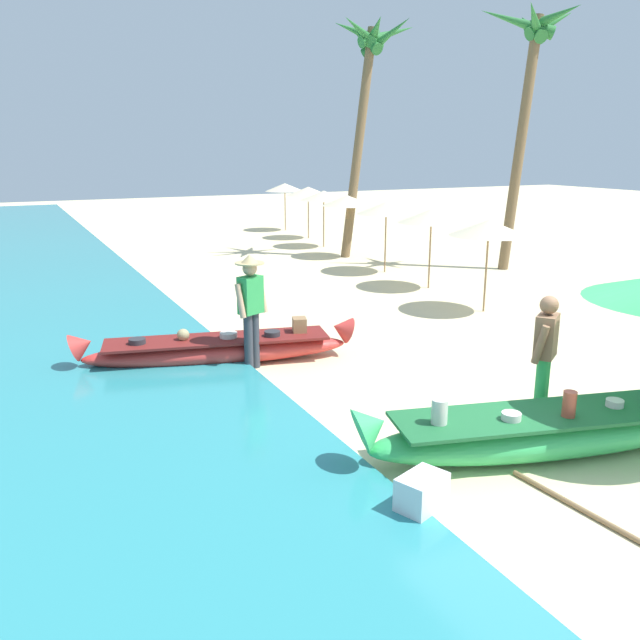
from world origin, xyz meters
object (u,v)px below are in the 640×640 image
Objects in this scene: boat_green_foreground at (545,431)px; person_tourist_customer at (545,353)px; cooler_box at (422,497)px; boat_red_midground at (218,349)px; palm_tree_tall_inland at (369,65)px; person_vendor_hatted at (251,304)px; paddle at (609,524)px; palm_tree_leaning_seaward at (530,65)px.

boat_green_foreground is 2.70× the size of person_tourist_customer.
person_tourist_customer reaches higher than cooler_box.
boat_red_midground is at bearing 72.41° from cooler_box.
palm_tree_tall_inland is 16.20m from cooler_box.
person_tourist_customer is at bearing 49.38° from boat_green_foreground.
person_tourist_customer is at bearing -55.73° from person_vendor_hatted.
cooler_box is (-1.97, -0.45, -0.07)m from boat_green_foreground.
person_tourist_customer is 2.45m from paddle.
palm_tree_leaning_seaward is at bearing 23.18° from cooler_box.
cooler_box is at bearing -91.00° from person_vendor_hatted.
boat_green_foreground reaches higher than paddle.
person_vendor_hatted is 5.83m from paddle.
boat_red_midground is at bearing 106.05° from paddle.
palm_tree_leaning_seaward reaches higher than boat_red_midground.
boat_red_midground is 1.00m from person_vendor_hatted.
palm_tree_tall_inland reaches higher than palm_tree_leaning_seaward.
palm_tree_leaning_seaward is at bearing 49.16° from boat_green_foreground.
person_tourist_customer reaches higher than boat_red_midground.
boat_green_foreground is 15.01m from palm_tree_tall_inland.
person_tourist_customer is 12.16m from palm_tree_leaning_seaward.
paddle is at bearing -76.42° from person_vendor_hatted.
palm_tree_leaning_seaward is at bearing 49.14° from person_tourist_customer.
person_vendor_hatted is at bearing -153.20° from palm_tree_leaning_seaward.
palm_tree_leaning_seaward is 14.78m from cooler_box.
person_tourist_customer is (2.44, -3.58, -0.11)m from person_vendor_hatted.
person_vendor_hatted is at bearing 124.27° from person_tourist_customer.
cooler_box is at bearing -118.15° from palm_tree_tall_inland.
boat_red_midground is at bearing -132.15° from palm_tree_tall_inland.
boat_green_foreground is at bearing -64.13° from boat_red_midground.
palm_tree_tall_inland is at bearing 50.94° from person_vendor_hatted.
cooler_box is (-9.91, -9.65, -5.22)m from palm_tree_leaning_seaward.
person_tourist_customer is at bearing -130.86° from palm_tree_leaning_seaward.
paddle is (-0.54, -1.35, -0.25)m from boat_green_foreground.
person_vendor_hatted is at bearing -50.15° from boat_red_midground.
palm_tree_leaning_seaward is at bearing 26.80° from person_vendor_hatted.
palm_tree_tall_inland is at bearing 68.08° from boat_green_foreground.
boat_green_foreground is 0.63× the size of palm_tree_leaning_seaward.
boat_green_foreground is 5.22m from boat_red_midground.
boat_red_midground is 2.71× the size of person_tourist_customer.
person_vendor_hatted is at bearing 114.03° from boat_green_foreground.
boat_red_midground is at bearing 124.97° from person_tourist_customer.
paddle is (1.74, -6.05, -0.21)m from boat_red_midground.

